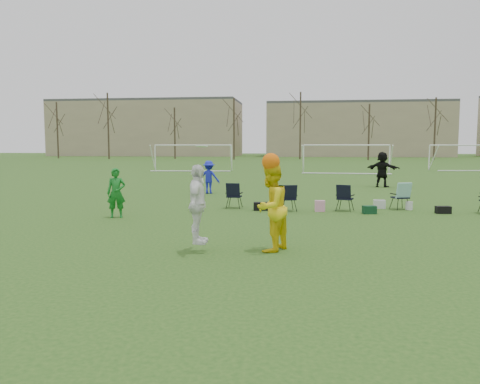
# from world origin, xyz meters

# --- Properties ---
(ground) EXTENTS (260.00, 260.00, 0.00)m
(ground) POSITION_xyz_m (0.00, 0.00, 0.00)
(ground) COLOR #244C18
(ground) RESTS_ON ground
(fielder_green_near) EXTENTS (0.68, 0.54, 1.64)m
(fielder_green_near) POSITION_xyz_m (-5.92, 5.19, 0.82)
(fielder_green_near) COLOR #137020
(fielder_green_near) RESTS_ON ground
(fielder_blue) EXTENTS (1.07, 0.64, 1.62)m
(fielder_blue) POSITION_xyz_m (-4.39, 13.23, 0.81)
(fielder_blue) COLOR #1921BB
(fielder_blue) RESTS_ON ground
(fielder_black) EXTENTS (1.94, 1.41, 2.03)m
(fielder_black) POSITION_xyz_m (4.75, 18.08, 1.01)
(fielder_black) COLOR black
(fielder_black) RESTS_ON ground
(center_contest) EXTENTS (2.38, 1.46, 2.40)m
(center_contest) POSITION_xyz_m (-1.11, 0.82, 1.05)
(center_contest) COLOR white
(center_contest) RESTS_ON ground
(sideline_setup) EXTENTS (9.69, 1.90, 1.84)m
(sideline_setup) POSITION_xyz_m (2.75, 7.88, 0.54)
(sideline_setup) COLOR #0E361C
(sideline_setup) RESTS_ON ground
(goal_left) EXTENTS (7.39, 0.76, 2.46)m
(goal_left) POSITION_xyz_m (-10.00, 34.00, 1.92)
(goal_left) COLOR white
(goal_left) RESTS_ON ground
(goal_mid) EXTENTS (7.40, 0.63, 2.46)m
(goal_mid) POSITION_xyz_m (4.00, 32.00, 1.92)
(goal_mid) COLOR white
(goal_mid) RESTS_ON ground
(goal_right) EXTENTS (7.35, 1.14, 2.46)m
(goal_right) POSITION_xyz_m (16.00, 38.00, 1.92)
(goal_right) COLOR white
(goal_right) RESTS_ON ground
(tree_line) EXTENTS (110.28, 3.28, 11.40)m
(tree_line) POSITION_xyz_m (0.24, 69.85, 5.09)
(tree_line) COLOR #382B21
(tree_line) RESTS_ON ground
(building_row) EXTENTS (126.00, 16.00, 13.00)m
(building_row) POSITION_xyz_m (6.73, 96.00, 5.99)
(building_row) COLOR tan
(building_row) RESTS_ON ground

